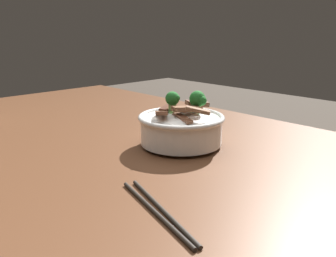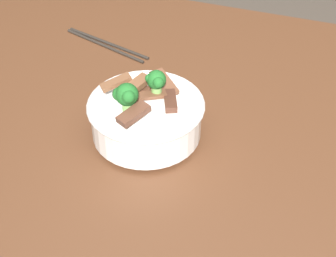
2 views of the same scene
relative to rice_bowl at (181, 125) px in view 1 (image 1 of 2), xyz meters
The scene contains 3 objects.
dining_table 0.24m from the rice_bowl, 154.20° to the right, with size 1.59×0.96×0.80m.
rice_bowl is the anchor object (origin of this frame).
chopsticks_pair 0.34m from the rice_bowl, 52.03° to the right, with size 0.23×0.09×0.01m.
Camera 1 is at (0.76, -0.54, 1.09)m, focal length 39.05 mm.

